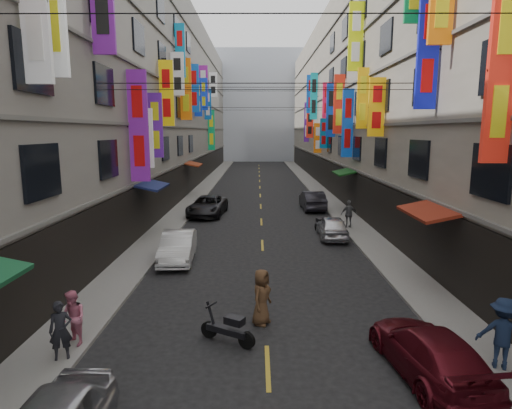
{
  "coord_description": "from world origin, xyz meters",
  "views": [
    {
      "loc": [
        -0.27,
        1.8,
        6.03
      ],
      "look_at": [
        -0.3,
        11.69,
        4.33
      ],
      "focal_mm": 30.0,
      "sensor_mm": 36.0,
      "label": 1
    }
  ],
  "objects_px": {
    "scooter_crossing": "(228,329)",
    "pedestrian_lfar": "(73,318)",
    "pedestrian_rnear": "(503,333)",
    "car_right_near": "(429,352)",
    "scooter_far_right": "(321,226)",
    "pedestrian_rfar": "(349,214)",
    "car_left_far": "(208,206)",
    "car_right_mid": "(332,227)",
    "car_left_mid": "(178,247)",
    "car_right_far": "(312,200)",
    "pedestrian_lnear": "(61,330)",
    "pedestrian_crossing": "(261,297)"
  },
  "relations": [
    {
      "from": "car_left_far",
      "to": "pedestrian_lnear",
      "type": "distance_m",
      "value": 20.05
    },
    {
      "from": "pedestrian_rfar",
      "to": "pedestrian_crossing",
      "type": "xyz_separation_m",
      "value": [
        -5.54,
        -13.22,
        -0.09
      ]
    },
    {
      "from": "scooter_crossing",
      "to": "car_left_mid",
      "type": "xyz_separation_m",
      "value": [
        -2.89,
        7.94,
        0.24
      ]
    },
    {
      "from": "car_left_far",
      "to": "pedestrian_rnear",
      "type": "height_order",
      "value": "pedestrian_rnear"
    },
    {
      "from": "car_left_far",
      "to": "car_right_mid",
      "type": "distance_m",
      "value": 10.28
    },
    {
      "from": "car_right_far",
      "to": "scooter_crossing",
      "type": "bearing_deg",
      "value": 74.39
    },
    {
      "from": "car_right_near",
      "to": "car_right_far",
      "type": "height_order",
      "value": "car_right_far"
    },
    {
      "from": "car_left_far",
      "to": "car_right_far",
      "type": "bearing_deg",
      "value": 21.73
    },
    {
      "from": "pedestrian_lfar",
      "to": "car_left_far",
      "type": "bearing_deg",
      "value": 120.9
    },
    {
      "from": "scooter_far_right",
      "to": "car_left_far",
      "type": "relative_size",
      "value": 0.35
    },
    {
      "from": "scooter_crossing",
      "to": "car_left_mid",
      "type": "height_order",
      "value": "car_left_mid"
    },
    {
      "from": "scooter_far_right",
      "to": "pedestrian_rfar",
      "type": "height_order",
      "value": "pedestrian_rfar"
    },
    {
      "from": "scooter_far_right",
      "to": "pedestrian_lnear",
      "type": "relative_size",
      "value": 1.13
    },
    {
      "from": "scooter_crossing",
      "to": "pedestrian_lfar",
      "type": "bearing_deg",
      "value": 123.75
    },
    {
      "from": "scooter_far_right",
      "to": "car_left_far",
      "type": "bearing_deg",
      "value": -52.04
    },
    {
      "from": "car_left_far",
      "to": "pedestrian_lnear",
      "type": "height_order",
      "value": "pedestrian_lnear"
    },
    {
      "from": "car_left_far",
      "to": "pedestrian_lnear",
      "type": "bearing_deg",
      "value": -89.33
    },
    {
      "from": "car_right_mid",
      "to": "pedestrian_crossing",
      "type": "height_order",
      "value": "pedestrian_crossing"
    },
    {
      "from": "car_left_far",
      "to": "pedestrian_rfar",
      "type": "relative_size",
      "value": 2.95
    },
    {
      "from": "car_left_mid",
      "to": "pedestrian_rfar",
      "type": "bearing_deg",
      "value": 31.4
    },
    {
      "from": "pedestrian_lfar",
      "to": "scooter_far_right",
      "type": "bearing_deg",
      "value": 92.43
    },
    {
      "from": "car_right_far",
      "to": "pedestrian_lnear",
      "type": "distance_m",
      "value": 24.26
    },
    {
      "from": "scooter_crossing",
      "to": "car_right_far",
      "type": "height_order",
      "value": "car_right_far"
    },
    {
      "from": "car_right_near",
      "to": "pedestrian_lfar",
      "type": "height_order",
      "value": "pedestrian_lfar"
    },
    {
      "from": "scooter_far_right",
      "to": "car_right_near",
      "type": "xyz_separation_m",
      "value": [
        0.44,
        -15.1,
        0.18
      ]
    },
    {
      "from": "scooter_crossing",
      "to": "scooter_far_right",
      "type": "height_order",
      "value": "same"
    },
    {
      "from": "car_right_mid",
      "to": "pedestrian_lnear",
      "type": "bearing_deg",
      "value": 57.14
    },
    {
      "from": "scooter_far_right",
      "to": "car_left_mid",
      "type": "distance_m",
      "value": 9.39
    },
    {
      "from": "scooter_far_right",
      "to": "pedestrian_rfar",
      "type": "xyz_separation_m",
      "value": [
        1.84,
        1.0,
        0.54
      ]
    },
    {
      "from": "car_right_mid",
      "to": "pedestrian_rfar",
      "type": "bearing_deg",
      "value": -120.73
    },
    {
      "from": "car_left_far",
      "to": "car_right_mid",
      "type": "relative_size",
      "value": 1.33
    },
    {
      "from": "car_right_mid",
      "to": "pedestrian_lfar",
      "type": "distance_m",
      "value": 15.76
    },
    {
      "from": "car_left_mid",
      "to": "pedestrian_crossing",
      "type": "bearing_deg",
      "value": -63.4
    },
    {
      "from": "scooter_far_right",
      "to": "pedestrian_rnear",
      "type": "distance_m",
      "value": 15.11
    },
    {
      "from": "car_left_mid",
      "to": "pedestrian_rfar",
      "type": "distance_m",
      "value": 11.47
    },
    {
      "from": "car_right_far",
      "to": "pedestrian_lfar",
      "type": "bearing_deg",
      "value": 64.36
    },
    {
      "from": "pedestrian_rfar",
      "to": "pedestrian_crossing",
      "type": "distance_m",
      "value": 14.33
    },
    {
      "from": "car_right_far",
      "to": "pedestrian_rfar",
      "type": "bearing_deg",
      "value": 99.47
    },
    {
      "from": "car_right_mid",
      "to": "car_left_far",
      "type": "bearing_deg",
      "value": -37.75
    },
    {
      "from": "car_right_near",
      "to": "pedestrian_crossing",
      "type": "bearing_deg",
      "value": -42.24
    },
    {
      "from": "pedestrian_lnear",
      "to": "pedestrian_lfar",
      "type": "relative_size",
      "value": 1.01
    },
    {
      "from": "pedestrian_rnear",
      "to": "scooter_crossing",
      "type": "bearing_deg",
      "value": 14.72
    },
    {
      "from": "pedestrian_rnear",
      "to": "scooter_far_right",
      "type": "bearing_deg",
      "value": -54.88
    },
    {
      "from": "car_right_near",
      "to": "pedestrian_crossing",
      "type": "distance_m",
      "value": 5.05
    },
    {
      "from": "pedestrian_lfar",
      "to": "pedestrian_rnear",
      "type": "distance_m",
      "value": 11.34
    },
    {
      "from": "pedestrian_lnear",
      "to": "pedestrian_crossing",
      "type": "distance_m",
      "value": 5.76
    },
    {
      "from": "car_right_mid",
      "to": "pedestrian_rnear",
      "type": "xyz_separation_m",
      "value": [
        1.89,
        -13.76,
        0.39
      ]
    },
    {
      "from": "scooter_crossing",
      "to": "car_left_far",
      "type": "bearing_deg",
      "value": 37.99
    },
    {
      "from": "pedestrian_crossing",
      "to": "pedestrian_rnear",
      "type": "bearing_deg",
      "value": -87.4
    },
    {
      "from": "pedestrian_rnear",
      "to": "car_right_near",
      "type": "bearing_deg",
      "value": 31.78
    }
  ]
}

